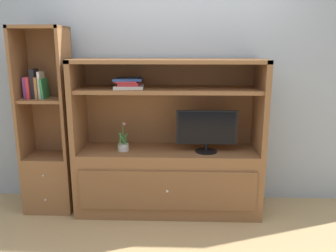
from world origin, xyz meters
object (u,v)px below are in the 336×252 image
Objects in this scene: potted_plant at (123,146)px; tv_monitor at (207,130)px; media_console at (168,164)px; bookshelf_tall at (50,152)px; upright_book_row at (36,86)px; magazine_stack at (129,83)px.

tv_monitor is at bearing -1.07° from potted_plant.
media_console is 1.19m from bookshelf_tall.
upright_book_row is at bearing -171.29° from bookshelf_tall.
media_console reaches higher than potted_plant.
media_console reaches higher than tv_monitor.
upright_book_row is (-0.07, -0.01, 0.66)m from bookshelf_tall.
upright_book_row reaches higher than potted_plant.
potted_plant is at bearing -145.34° from magazine_stack.
upright_book_row reaches higher than tv_monitor.
media_console is 0.48m from potted_plant.
bookshelf_tall is (-0.82, 0.01, -0.69)m from magazine_stack.
magazine_stack is (-0.37, -0.01, 0.80)m from media_console.
bookshelf_tall is at bearing 179.73° from media_console.
media_console is at bearing 6.70° from potted_plant.
tv_monitor is 0.82m from potted_plant.
magazine_stack is 1.20× the size of upright_book_row.
tv_monitor is at bearing -10.19° from media_console.
magazine_stack is (0.06, 0.04, 0.61)m from potted_plant.
bookshelf_tall reaches higher than tv_monitor.
tv_monitor is 0.86m from magazine_stack.
potted_plant is at bearing -3.11° from upright_book_row.
potted_plant is (-0.43, -0.05, 0.19)m from media_console.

